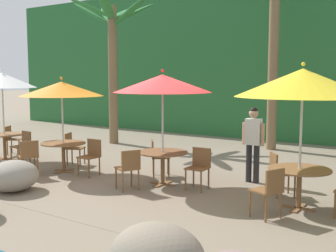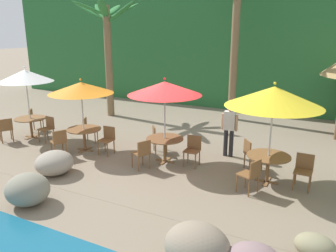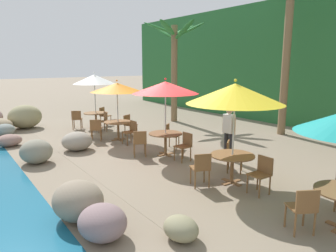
{
  "view_description": "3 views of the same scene",
  "coord_description": "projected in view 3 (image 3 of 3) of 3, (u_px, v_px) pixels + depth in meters",
  "views": [
    {
      "loc": [
        5.41,
        -7.39,
        2.36
      ],
      "look_at": [
        0.06,
        0.52,
        1.27
      ],
      "focal_mm": 45.93,
      "sensor_mm": 36.0,
      "label": 1
    },
    {
      "loc": [
        4.52,
        -8.19,
        3.8
      ],
      "look_at": [
        0.19,
        0.3,
        1.09
      ],
      "focal_mm": 36.05,
      "sensor_mm": 36.0,
      "label": 2
    },
    {
      "loc": [
        8.44,
        -5.61,
        2.98
      ],
      "look_at": [
        0.48,
        0.05,
        1.05
      ],
      "focal_mm": 33.99,
      "sensor_mm": 36.0,
      "label": 3
    }
  ],
  "objects": [
    {
      "name": "chair_orange_inland",
      "position": [
        129.0,
        124.0,
        13.23
      ],
      "size": [
        0.57,
        0.56,
        0.87
      ],
      "color": "brown",
      "rests_on": "ground"
    },
    {
      "name": "umbrella_orange",
      "position": [
        117.0,
        87.0,
        12.16
      ],
      "size": [
        2.03,
        2.03,
        2.37
      ],
      "color": "silver",
      "rests_on": "ground"
    },
    {
      "name": "chair_orange_seaward",
      "position": [
        131.0,
        131.0,
        11.84
      ],
      "size": [
        0.43,
        0.43,
        0.87
      ],
      "color": "brown",
      "rests_on": "ground"
    },
    {
      "name": "terrace_deck",
      "position": [
        158.0,
        155.0,
        10.51
      ],
      "size": [
        18.0,
        5.2,
        0.01
      ],
      "color": "gray",
      "rests_on": "ground"
    },
    {
      "name": "dining_table_yellow",
      "position": [
        232.0,
        160.0,
        7.94
      ],
      "size": [
        1.1,
        1.1,
        0.74
      ],
      "color": "brown",
      "rests_on": "ground"
    },
    {
      "name": "chair_orange_left",
      "position": [
        96.0,
        128.0,
        12.26
      ],
      "size": [
        0.57,
        0.57,
        0.87
      ],
      "color": "brown",
      "rests_on": "ground"
    },
    {
      "name": "dining_table_orange",
      "position": [
        118.0,
        125.0,
        12.44
      ],
      "size": [
        1.1,
        1.1,
        0.74
      ],
      "color": "brown",
      "rests_on": "ground"
    },
    {
      "name": "umbrella_yellow",
      "position": [
        235.0,
        94.0,
        7.62
      ],
      "size": [
        2.37,
        2.37,
        2.62
      ],
      "color": "silver",
      "rests_on": "ground"
    },
    {
      "name": "chair_red_inland",
      "position": [
        170.0,
        134.0,
        11.23
      ],
      "size": [
        0.59,
        0.59,
        0.87
      ],
      "color": "brown",
      "rests_on": "ground"
    },
    {
      "name": "umbrella_white",
      "position": [
        94.0,
        79.0,
        14.35
      ],
      "size": [
        1.91,
        1.91,
        2.6
      ],
      "color": "silver",
      "rests_on": "ground"
    },
    {
      "name": "dining_table_red",
      "position": [
        166.0,
        137.0,
        10.39
      ],
      "size": [
        1.1,
        1.1,
        0.74
      ],
      "color": "brown",
      "rests_on": "ground"
    },
    {
      "name": "umbrella_red",
      "position": [
        165.0,
        88.0,
        10.08
      ],
      "size": [
        2.13,
        2.13,
        2.53
      ],
      "color": "silver",
      "rests_on": "ground"
    },
    {
      "name": "palm_tree_nearest",
      "position": [
        174.0,
        53.0,
        16.02
      ],
      "size": [
        2.98,
        3.03,
        5.03
      ],
      "color": "brown",
      "rests_on": "ground"
    },
    {
      "name": "chair_white_inland",
      "position": [
        104.0,
        115.0,
        15.51
      ],
      "size": [
        0.59,
        0.59,
        0.87
      ],
      "color": "brown",
      "rests_on": "ground"
    },
    {
      "name": "chair_white_seaward",
      "position": [
        103.0,
        120.0,
        14.0
      ],
      "size": [
        0.47,
        0.48,
        0.87
      ],
      "color": "brown",
      "rests_on": "ground"
    },
    {
      "name": "rock_seawall",
      "position": [
        27.0,
        139.0,
        10.93
      ],
      "size": [
        17.45,
        3.41,
        1.09
      ],
      "color": "#978F67",
      "rests_on": "ground"
    },
    {
      "name": "chair_yellow_seaward",
      "position": [
        262.0,
        172.0,
        7.32
      ],
      "size": [
        0.43,
        0.44,
        0.87
      ],
      "color": "brown",
      "rests_on": "ground"
    },
    {
      "name": "dining_table_white",
      "position": [
        96.0,
        115.0,
        14.67
      ],
      "size": [
        1.1,
        1.1,
        0.74
      ],
      "color": "brown",
      "rests_on": "ground"
    },
    {
      "name": "waiter_in_white",
      "position": [
        229.0,
        129.0,
        9.83
      ],
      "size": [
        0.52,
        0.23,
        1.7
      ],
      "color": "#232328",
      "rests_on": "ground"
    },
    {
      "name": "chair_teal_left",
      "position": [
        304.0,
        207.0,
        5.54
      ],
      "size": [
        0.58,
        0.57,
        0.87
      ],
      "color": "brown",
      "rests_on": "ground"
    },
    {
      "name": "chair_yellow_left",
      "position": [
        201.0,
        167.0,
        7.68
      ],
      "size": [
        0.55,
        0.55,
        0.87
      ],
      "color": "brown",
      "rests_on": "ground"
    },
    {
      "name": "foliage_backdrop",
      "position": [
        316.0,
        63.0,
        15.05
      ],
      "size": [
        28.0,
        2.4,
        6.0
      ],
      "color": "#286633",
      "rests_on": "ground"
    },
    {
      "name": "ground_plane",
      "position": [
        158.0,
        155.0,
        10.51
      ],
      "size": [
        120.0,
        120.0,
        0.0
      ],
      "primitive_type": "plane",
      "color": "gray"
    },
    {
      "name": "chair_red_left",
      "position": [
        140.0,
        141.0,
        10.19
      ],
      "size": [
        0.57,
        0.57,
        0.87
      ],
      "color": "brown",
      "rests_on": "ground"
    },
    {
      "name": "chair_red_seaward",
      "position": [
        185.0,
        145.0,
        9.81
      ],
      "size": [
        0.44,
        0.45,
        0.87
      ],
      "color": "brown",
      "rests_on": "ground"
    },
    {
      "name": "chair_white_left",
      "position": [
        77.0,
        118.0,
        14.51
      ],
      "size": [
        0.58,
        0.57,
        0.87
      ],
      "color": "brown",
      "rests_on": "ground"
    },
    {
      "name": "palm_tree_second",
      "position": [
        288.0,
        25.0,
        12.75
      ],
      "size": [
        3.62,
        3.19,
        6.63
      ],
      "color": "brown",
      "rests_on": "ground"
    },
    {
      "name": "chair_yellow_inland",
      "position": [
        232.0,
        154.0,
        8.79
      ],
      "size": [
        0.6,
        0.59,
        0.87
      ],
      "color": "brown",
      "rests_on": "ground"
    }
  ]
}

